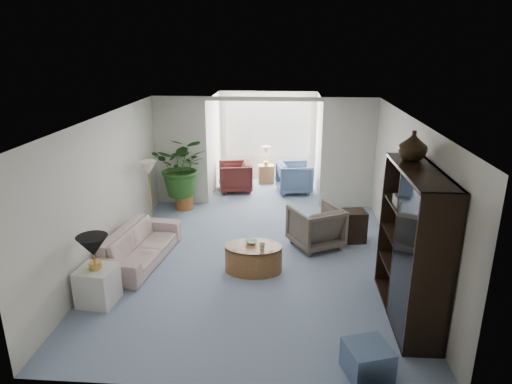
# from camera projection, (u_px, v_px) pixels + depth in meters

# --- Properties ---
(floor) EXTENTS (6.00, 6.00, 0.00)m
(floor) POSITION_uv_depth(u_px,v_px,m) (254.00, 263.00, 7.80)
(floor) COLOR #8495AF
(floor) RESTS_ON ground
(sunroom_floor) EXTENTS (2.60, 2.60, 0.00)m
(sunroom_floor) POSITION_uv_depth(u_px,v_px,m) (266.00, 190.00, 11.68)
(sunroom_floor) COLOR #8495AF
(sunroom_floor) RESTS_ON ground
(back_pier_left) EXTENTS (1.20, 0.12, 2.50)m
(back_pier_left) POSITION_uv_depth(u_px,v_px,m) (181.00, 151.00, 10.38)
(back_pier_left) COLOR beige
(back_pier_left) RESTS_ON ground
(back_pier_right) EXTENTS (1.20, 0.12, 2.50)m
(back_pier_right) POSITION_uv_depth(u_px,v_px,m) (348.00, 154.00, 10.12)
(back_pier_right) COLOR beige
(back_pier_right) RESTS_ON ground
(back_header) EXTENTS (2.60, 0.12, 0.10)m
(back_header) POSITION_uv_depth(u_px,v_px,m) (264.00, 99.00, 9.87)
(back_header) COLOR beige
(back_header) RESTS_ON back_pier_left
(window_pane) EXTENTS (2.20, 0.02, 1.50)m
(window_pane) POSITION_uv_depth(u_px,v_px,m) (268.00, 129.00, 12.27)
(window_pane) COLOR white
(window_blinds) EXTENTS (2.20, 0.02, 1.50)m
(window_blinds) POSITION_uv_depth(u_px,v_px,m) (268.00, 129.00, 12.24)
(window_blinds) COLOR white
(framed_picture) EXTENTS (0.04, 0.50, 0.40)m
(framed_picture) POSITION_uv_depth(u_px,v_px,m) (411.00, 173.00, 7.01)
(framed_picture) COLOR beige
(sofa) EXTENTS (1.01, 2.07, 0.58)m
(sofa) POSITION_uv_depth(u_px,v_px,m) (140.00, 245.00, 7.81)
(sofa) COLOR beige
(sofa) RESTS_ON ground
(end_table) EXTENTS (0.56, 0.56, 0.55)m
(end_table) POSITION_uv_depth(u_px,v_px,m) (98.00, 285.00, 6.55)
(end_table) COLOR silver
(end_table) RESTS_ON ground
(table_lamp) EXTENTS (0.44, 0.44, 0.30)m
(table_lamp) POSITION_uv_depth(u_px,v_px,m) (93.00, 246.00, 6.35)
(table_lamp) COLOR black
(table_lamp) RESTS_ON end_table
(floor_lamp) EXTENTS (0.36, 0.36, 0.28)m
(floor_lamp) POSITION_uv_depth(u_px,v_px,m) (148.00, 168.00, 8.98)
(floor_lamp) COLOR #F5E5C3
(floor_lamp) RESTS_ON ground
(coffee_table) EXTENTS (1.20, 1.20, 0.45)m
(coffee_table) POSITION_uv_depth(u_px,v_px,m) (253.00, 258.00, 7.49)
(coffee_table) COLOR olive
(coffee_table) RESTS_ON ground
(coffee_bowl) EXTENTS (0.25, 0.25, 0.05)m
(coffee_bowl) POSITION_uv_depth(u_px,v_px,m) (251.00, 242.00, 7.51)
(coffee_bowl) COLOR silver
(coffee_bowl) RESTS_ON coffee_table
(coffee_cup) EXTENTS (0.13, 0.13, 0.10)m
(coffee_cup) POSITION_uv_depth(u_px,v_px,m) (262.00, 246.00, 7.30)
(coffee_cup) COLOR beige
(coffee_cup) RESTS_ON coffee_table
(wingback_chair) EXTENTS (1.14, 1.15, 0.78)m
(wingback_chair) POSITION_uv_depth(u_px,v_px,m) (316.00, 227.00, 8.34)
(wingback_chair) COLOR #63594E
(wingback_chair) RESTS_ON ground
(side_table_dark) EXTENTS (0.55, 0.47, 0.60)m
(side_table_dark) POSITION_uv_depth(u_px,v_px,m) (352.00, 226.00, 8.61)
(side_table_dark) COLOR black
(side_table_dark) RESTS_ON ground
(entertainment_cabinet) EXTENTS (0.50, 1.88, 2.09)m
(entertainment_cabinet) POSITION_uv_depth(u_px,v_px,m) (412.00, 246.00, 6.02)
(entertainment_cabinet) COLOR black
(entertainment_cabinet) RESTS_ON ground
(cabinet_urn) EXTENTS (0.39, 0.39, 0.41)m
(cabinet_urn) POSITION_uv_depth(u_px,v_px,m) (413.00, 146.00, 6.10)
(cabinet_urn) COLOR black
(cabinet_urn) RESTS_ON entertainment_cabinet
(ottoman) EXTENTS (0.60, 0.60, 0.38)m
(ottoman) POSITION_uv_depth(u_px,v_px,m) (367.00, 360.00, 5.13)
(ottoman) COLOR slate
(ottoman) RESTS_ON ground
(plant_pot) EXTENTS (0.40, 0.40, 0.32)m
(plant_pot) POSITION_uv_depth(u_px,v_px,m) (184.00, 202.00, 10.33)
(plant_pot) COLOR brown
(plant_pot) RESTS_ON ground
(house_plant) EXTENTS (1.23, 1.07, 1.37)m
(house_plant) POSITION_uv_depth(u_px,v_px,m) (183.00, 166.00, 10.07)
(house_plant) COLOR #24501B
(house_plant) RESTS_ON plant_pot
(sunroom_chair_blue) EXTENTS (0.97, 0.95, 0.76)m
(sunroom_chair_blue) POSITION_uv_depth(u_px,v_px,m) (294.00, 178.00, 11.40)
(sunroom_chair_blue) COLOR slate
(sunroom_chair_blue) RESTS_ON ground
(sunroom_chair_maroon) EXTENTS (0.95, 0.93, 0.75)m
(sunroom_chair_maroon) POSITION_uv_depth(u_px,v_px,m) (235.00, 177.00, 11.50)
(sunroom_chair_maroon) COLOR #5A251E
(sunroom_chair_maroon) RESTS_ON ground
(sunroom_table) EXTENTS (0.46, 0.38, 0.50)m
(sunroom_table) POSITION_uv_depth(u_px,v_px,m) (266.00, 174.00, 12.20)
(sunroom_table) COLOR olive
(sunroom_table) RESTS_ON ground
(shelf_clutter) EXTENTS (0.30, 1.09, 0.61)m
(shelf_clutter) POSITION_uv_depth(u_px,v_px,m) (413.00, 225.00, 5.83)
(shelf_clutter) COLOR #3A3836
(shelf_clutter) RESTS_ON entertainment_cabinet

